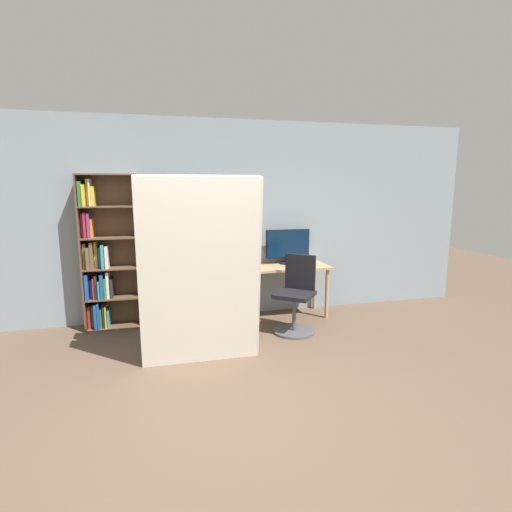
{
  "coord_description": "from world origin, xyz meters",
  "views": [
    {
      "loc": [
        -0.62,
        -2.75,
        1.82
      ],
      "look_at": [
        0.45,
        1.47,
        1.05
      ],
      "focal_mm": 28.0,
      "sensor_mm": 36.0,
      "label": 1
    }
  ],
  "objects_px": {
    "office_chair": "(296,301)",
    "mattress_far": "(198,268)",
    "bookshelf": "(106,258)",
    "mattress_near": "(201,272)",
    "monitor": "(288,245)"
  },
  "relations": [
    {
      "from": "office_chair",
      "to": "mattress_far",
      "type": "relative_size",
      "value": 0.5
    },
    {
      "from": "office_chair",
      "to": "bookshelf",
      "type": "height_order",
      "value": "bookshelf"
    },
    {
      "from": "bookshelf",
      "to": "office_chair",
      "type": "bearing_deg",
      "value": -18.15
    },
    {
      "from": "office_chair",
      "to": "bookshelf",
      "type": "distance_m",
      "value": 2.48
    },
    {
      "from": "mattress_far",
      "to": "bookshelf",
      "type": "bearing_deg",
      "value": 132.87
    },
    {
      "from": "office_chair",
      "to": "mattress_far",
      "type": "distance_m",
      "value": 1.42
    },
    {
      "from": "bookshelf",
      "to": "mattress_near",
      "type": "xyz_separation_m",
      "value": [
        1.06,
        -1.37,
        0.05
      ]
    },
    {
      "from": "office_chair",
      "to": "mattress_near",
      "type": "bearing_deg",
      "value": -153.89
    },
    {
      "from": "mattress_far",
      "to": "mattress_near",
      "type": "bearing_deg",
      "value": -90.0
    },
    {
      "from": "office_chair",
      "to": "mattress_far",
      "type": "xyz_separation_m",
      "value": [
        -1.25,
        -0.38,
        0.56
      ]
    },
    {
      "from": "monitor",
      "to": "mattress_far",
      "type": "distance_m",
      "value": 1.79
    },
    {
      "from": "mattress_near",
      "to": "mattress_far",
      "type": "bearing_deg",
      "value": 90.0
    },
    {
      "from": "monitor",
      "to": "mattress_far",
      "type": "bearing_deg",
      "value": -140.76
    },
    {
      "from": "mattress_near",
      "to": "mattress_far",
      "type": "distance_m",
      "value": 0.23
    },
    {
      "from": "mattress_far",
      "to": "office_chair",
      "type": "bearing_deg",
      "value": 17.02
    }
  ]
}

